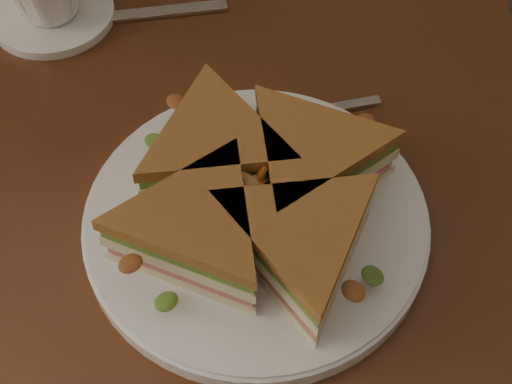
# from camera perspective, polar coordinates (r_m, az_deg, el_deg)

# --- Properties ---
(table) EXTENTS (1.20, 0.80, 0.75)m
(table) POSITION_cam_1_polar(r_m,az_deg,el_deg) (0.74, -3.68, -1.20)
(table) COLOR #35190C
(table) RESTS_ON ground
(plate) EXTENTS (0.29, 0.29, 0.02)m
(plate) POSITION_cam_1_polar(r_m,az_deg,el_deg) (0.60, 0.00, -2.34)
(plate) COLOR white
(plate) RESTS_ON table
(sandwich_wedges) EXTENTS (0.30, 0.30, 0.06)m
(sandwich_wedges) POSITION_cam_1_polar(r_m,az_deg,el_deg) (0.57, -0.00, -0.29)
(sandwich_wedges) COLOR beige
(sandwich_wedges) RESTS_ON plate
(crisps_mound) EXTENTS (0.09, 0.09, 0.05)m
(crisps_mound) POSITION_cam_1_polar(r_m,az_deg,el_deg) (0.58, 0.00, -0.52)
(crisps_mound) COLOR #CF681A
(crisps_mound) RESTS_ON plate
(spoon) EXTENTS (0.18, 0.05, 0.01)m
(spoon) POSITION_cam_1_polar(r_m,az_deg,el_deg) (0.68, -1.11, 5.54)
(spoon) COLOR silver
(spoon) RESTS_ON table
(knife) EXTENTS (0.21, 0.04, 0.00)m
(knife) POSITION_cam_1_polar(r_m,az_deg,el_deg) (0.80, -10.73, 13.60)
(knife) COLOR silver
(knife) RESTS_ON table
(saucer) EXTENTS (0.13, 0.13, 0.01)m
(saucer) POSITION_cam_1_polar(r_m,az_deg,el_deg) (0.82, -15.94, 13.50)
(saucer) COLOR white
(saucer) RESTS_ON table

